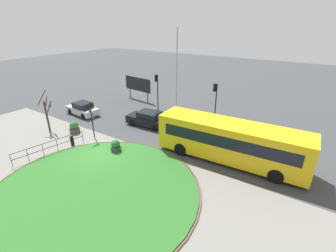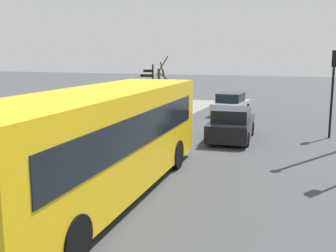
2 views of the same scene
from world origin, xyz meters
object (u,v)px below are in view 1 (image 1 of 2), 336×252
object	(u,v)px
bus_yellow	(230,141)
planter_kerbside	(74,128)
signpost_directional	(91,117)
bollard_foreground	(72,140)
billboard_left	(138,84)
lamppost_tall	(177,69)
planter_near_signpost	(116,146)
car_far_lane	(148,119)
traffic_light_near	(215,94)
street_tree_bare	(47,113)
traffic_light_far	(157,85)
car_near_lane	(83,109)

from	to	relation	value
bus_yellow	planter_kerbside	xyz separation A→B (m)	(-13.81, -3.35, -1.09)
signpost_directional	bollard_foreground	size ratio (longest dim) A/B	3.71
signpost_directional	bollard_foreground	world-z (taller)	signpost_directional
bus_yellow	billboard_left	world-z (taller)	bus_yellow
signpost_directional	billboard_left	bearing A→B (deg)	110.32
lamppost_tall	signpost_directional	bearing A→B (deg)	-104.14
bus_yellow	billboard_left	xyz separation A→B (m)	(-15.59, 8.12, 0.42)
planter_near_signpost	car_far_lane	bearing A→B (deg)	100.83
planter_kerbside	bollard_foreground	bearing A→B (deg)	-40.43
traffic_light_near	street_tree_bare	distance (m)	16.28
traffic_light_far	car_far_lane	bearing A→B (deg)	125.55
lamppost_tall	car_near_lane	bearing A→B (deg)	-140.98
planter_kerbside	traffic_light_near	bearing A→B (deg)	45.79
bollard_foreground	street_tree_bare	world-z (taller)	street_tree_bare
bollard_foreground	street_tree_bare	size ratio (longest dim) A/B	0.24
bollard_foreground	car_far_lane	bearing A→B (deg)	68.55
lamppost_tall	street_tree_bare	size ratio (longest dim) A/B	2.36
signpost_directional	billboard_left	xyz separation A→B (m)	(-4.16, 11.24, 0.02)
traffic_light_near	planter_near_signpost	bearing A→B (deg)	62.53
bollard_foreground	lamppost_tall	distance (m)	13.08
traffic_light_near	traffic_light_far	xyz separation A→B (m)	(-7.02, -0.34, 0.12)
signpost_directional	car_near_lane	xyz separation A→B (m)	(-5.69, 3.37, -1.35)
traffic_light_far	lamppost_tall	distance (m)	3.00
bus_yellow	planter_near_signpost	xyz separation A→B (m)	(-8.00, -3.82, -1.13)
bollard_foreground	signpost_directional	bearing A→B (deg)	78.81
bus_yellow	car_far_lane	xyz separation A→B (m)	(-9.09, 1.88, -0.92)
signpost_directional	car_far_lane	distance (m)	5.67
bus_yellow	car_near_lane	xyz separation A→B (m)	(-17.11, 0.25, -0.95)
car_far_lane	billboard_left	world-z (taller)	billboard_left
car_far_lane	signpost_directional	bearing A→B (deg)	60.91
lamppost_tall	billboard_left	distance (m)	7.37
car_near_lane	planter_kerbside	distance (m)	4.90
car_near_lane	billboard_left	world-z (taller)	billboard_left
signpost_directional	bus_yellow	distance (m)	11.85
bollard_foreground	planter_kerbside	world-z (taller)	planter_kerbside
lamppost_tall	billboard_left	size ratio (longest dim) A/B	2.02
signpost_directional	car_near_lane	size ratio (longest dim) A/B	0.84
bus_yellow	car_near_lane	bearing A→B (deg)	-3.53
signpost_directional	planter_near_signpost	size ratio (longest dim) A/B	3.22
bollard_foreground	street_tree_bare	bearing A→B (deg)	171.31
street_tree_bare	planter_kerbside	bearing A→B (deg)	24.78
signpost_directional	planter_kerbside	distance (m)	2.82
car_far_lane	billboard_left	bearing A→B (deg)	-47.84
signpost_directional	traffic_light_near	world-z (taller)	traffic_light_near
billboard_left	planter_kerbside	world-z (taller)	billboard_left
lamppost_tall	street_tree_bare	xyz separation A→B (m)	(-7.18, -11.31, -3.05)
planter_kerbside	street_tree_bare	size ratio (longest dim) A/B	0.30
bollard_foreground	traffic_light_far	xyz separation A→B (m)	(0.66, 11.31, 2.55)
billboard_left	planter_near_signpost	distance (m)	14.24
car_far_lane	traffic_light_far	size ratio (longest dim) A/B	1.07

